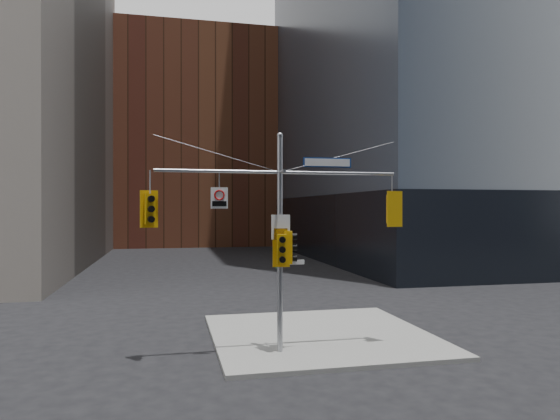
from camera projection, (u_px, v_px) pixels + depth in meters
name	position (u px, v px, depth m)	size (l,w,h in m)	color
ground	(295.00, 376.00, 14.32)	(160.00, 160.00, 0.00)	black
sidewalk_corner	(320.00, 335.00, 18.66)	(8.00, 8.00, 0.15)	gray
podium_ne	(481.00, 226.00, 51.63)	(36.40, 36.40, 6.00)	black
brick_midrise	(194.00, 144.00, 70.89)	(26.00, 20.00, 28.00)	brown
signal_assembly	(280.00, 221.00, 16.25)	(8.00, 0.80, 7.30)	#95979D
traffic_light_west_arm	(150.00, 209.00, 15.37)	(0.55, 0.51, 1.16)	#D6990B
traffic_light_east_arm	(392.00, 209.00, 17.11)	(0.58, 0.49, 1.22)	#D6990B
traffic_light_pole_side	(290.00, 247.00, 16.32)	(0.44, 0.38, 1.07)	#D6990B
traffic_light_pole_front	(282.00, 249.00, 15.99)	(0.56, 0.47, 1.18)	#D6990B
street_sign_blade	(327.00, 162.00, 16.60)	(1.65, 0.09, 0.32)	navy
regulatory_sign_arm	(219.00, 197.00, 15.80)	(0.54, 0.10, 0.68)	silver
regulatory_sign_pole	(281.00, 228.00, 16.14)	(0.61, 0.05, 0.80)	silver
street_blade_ew	(293.00, 262.00, 16.36)	(0.77, 0.10, 0.15)	silver
street_blade_ns	(277.00, 267.00, 16.70)	(0.09, 0.67, 0.13)	#145926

